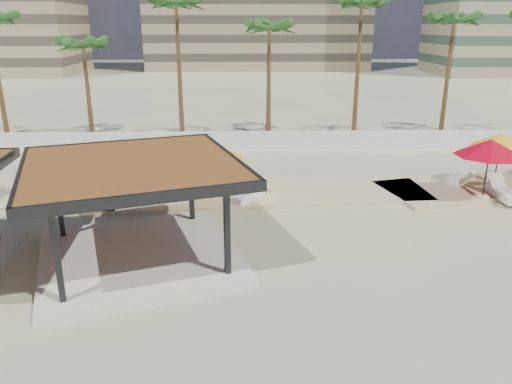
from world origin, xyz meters
TOP-DOWN VIEW (x-y plane):
  - ground at (0.00, 0.00)m, footprint 200.00×200.00m
  - promenade at (2.00, 7.67)m, footprint 44.45×7.97m
  - boundary_wall at (0.00, 16.00)m, footprint 56.00×0.30m
  - pavilion_central at (-2.47, 0.40)m, footprint 8.73×8.73m
  - umbrella_b at (-0.16, 6.18)m, footprint 3.64×3.64m
  - umbrella_c at (12.24, 5.80)m, footprint 4.05×4.05m
  - umbrella_e at (13.78, 7.87)m, footprint 2.94×2.94m
  - lounger_a at (-4.95, 7.82)m, footprint 1.32×2.43m
  - lounger_b at (1.42, 6.05)m, footprint 1.77×2.16m
  - lounger_c at (13.24, 5.85)m, footprint 0.77×2.29m
  - lounger_d at (12.27, 8.49)m, footprint 1.73×1.83m
  - palm_c at (-9.00, 18.10)m, footprint 3.00×3.00m
  - palm_d at (-3.00, 18.90)m, footprint 3.00×3.00m
  - palm_e at (3.00, 18.40)m, footprint 3.00×3.00m
  - palm_f at (9.00, 18.60)m, footprint 3.00×3.00m
  - palm_g at (15.00, 18.20)m, footprint 3.00×3.00m

SIDE VIEW (x-z plane):
  - ground at x=0.00m, z-range 0.00..0.00m
  - promenade at x=2.00m, z-range -0.06..0.18m
  - lounger_d at x=12.27m, z-range -0.01..0.71m
  - lounger_b at x=1.42m, z-range -0.03..0.78m
  - lounger_c at x=13.24m, z-range -0.04..0.82m
  - lounger_a at x=-4.95m, z-range -0.05..0.83m
  - boundary_wall at x=0.00m, z-range 0.00..1.20m
  - pavilion_central at x=-2.47m, z-range 0.34..3.84m
  - umbrella_b at x=-0.16m, z-range 1.09..3.64m
  - umbrella_e at x=13.78m, z-range 1.10..3.67m
  - umbrella_c at x=12.24m, z-range 1.17..3.93m
  - palm_c at x=-9.00m, z-range 2.64..10.03m
  - palm_e at x=3.00m, z-range 3.10..11.51m
  - palm_g at x=15.00m, z-range 3.30..12.19m
  - palm_f at x=9.00m, z-range 3.75..13.65m
  - palm_d at x=-3.00m, z-range 3.76..13.67m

